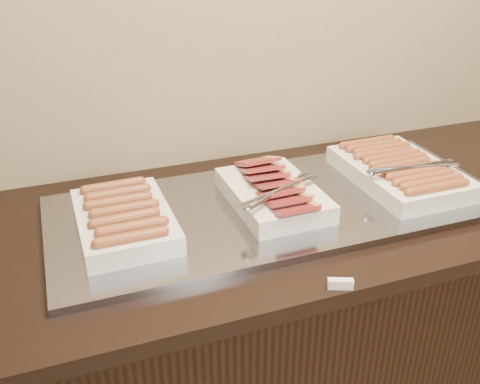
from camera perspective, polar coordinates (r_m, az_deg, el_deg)
name	(u,v)px	position (r m, az deg, el deg)	size (l,w,h in m)	color
counter	(267,337)	(1.70, 2.86, -15.24)	(2.06, 0.76, 0.90)	black
warming_tray	(279,205)	(1.43, 4.19, -1.42)	(1.20, 0.50, 0.02)	gray
dish_left	(124,219)	(1.32, -12.25, -2.82)	(0.22, 0.33, 0.07)	silver
dish_center	(273,193)	(1.40, 3.59, -0.08)	(0.26, 0.34, 0.09)	silver
dish_right	(400,170)	(1.59, 16.69, 2.22)	(0.27, 0.39, 0.08)	silver
label_holder	(340,284)	(1.16, 10.65, -9.60)	(0.05, 0.02, 0.02)	silver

